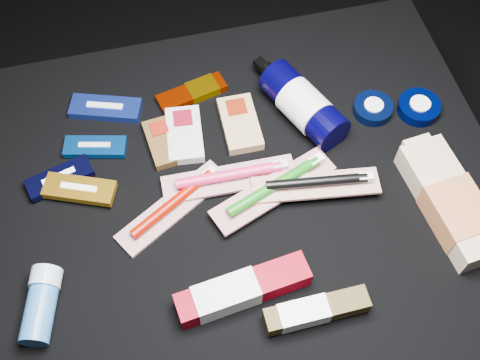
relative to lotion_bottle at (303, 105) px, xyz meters
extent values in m
plane|color=black|center=(-0.17, -0.13, -0.44)|extent=(3.00, 3.00, 0.00)
cube|color=black|center=(-0.17, -0.13, -0.24)|extent=(0.98, 0.78, 0.40)
cube|color=#1B35A4|center=(-0.36, 0.10, -0.03)|extent=(0.14, 0.09, 0.02)
cube|color=silver|center=(-0.36, 0.10, -0.03)|extent=(0.07, 0.03, 0.02)
cube|color=#0948A1|center=(-0.39, 0.02, -0.03)|extent=(0.12, 0.07, 0.01)
cube|color=#B8B9B5|center=(-0.39, 0.02, -0.03)|extent=(0.06, 0.02, 0.01)
cube|color=black|center=(-0.46, -0.04, -0.02)|extent=(0.13, 0.07, 0.01)
cube|color=white|center=(-0.46, -0.04, -0.02)|extent=(0.06, 0.03, 0.02)
cube|color=orange|center=(-0.43, -0.07, -0.02)|extent=(0.13, 0.09, 0.01)
cube|color=white|center=(-0.43, -0.07, -0.02)|extent=(0.06, 0.03, 0.02)
cube|color=#4D3516|center=(-0.27, 0.00, -0.03)|extent=(0.07, 0.11, 0.02)
cube|color=maroon|center=(-0.27, 0.02, -0.03)|extent=(0.03, 0.03, 0.02)
cube|color=silver|center=(-0.23, 0.00, -0.03)|extent=(0.08, 0.13, 0.02)
cube|color=maroon|center=(-0.22, 0.03, -0.03)|extent=(0.04, 0.04, 0.02)
cube|color=tan|center=(-0.12, 0.00, -0.03)|extent=(0.07, 0.12, 0.02)
cube|color=maroon|center=(-0.12, 0.04, -0.03)|extent=(0.04, 0.04, 0.02)
cube|color=#8A1B00|center=(-0.20, 0.10, -0.03)|extent=(0.14, 0.07, 0.01)
cube|color=#B68100|center=(-0.17, 0.10, -0.03)|extent=(0.07, 0.06, 0.02)
cylinder|color=black|center=(0.00, 0.00, 0.00)|extent=(0.14, 0.20, 0.07)
cylinder|color=silver|center=(0.00, -0.01, 0.00)|extent=(0.10, 0.10, 0.08)
cylinder|color=black|center=(-0.04, 0.09, 0.00)|extent=(0.03, 0.03, 0.03)
cube|color=black|center=(-0.05, 0.12, -0.01)|extent=(0.03, 0.04, 0.02)
cylinder|color=black|center=(0.14, -0.02, -0.03)|extent=(0.08, 0.08, 0.02)
cylinder|color=white|center=(0.14, -0.02, -0.03)|extent=(0.04, 0.04, 0.02)
cylinder|color=black|center=(0.22, -0.04, -0.03)|extent=(0.08, 0.08, 0.02)
cylinder|color=white|center=(0.22, -0.04, -0.02)|extent=(0.04, 0.04, 0.03)
cube|color=tan|center=(0.19, -0.25, -0.01)|extent=(0.11, 0.24, 0.05)
cube|color=#B2683C|center=(0.19, -0.28, -0.01)|extent=(0.10, 0.12, 0.05)
cube|color=tan|center=(0.18, -0.13, -0.01)|extent=(0.06, 0.03, 0.03)
cylinder|color=#2B629F|center=(-0.51, -0.29, -0.01)|extent=(0.07, 0.10, 0.05)
cylinder|color=#9CADBF|center=(-0.50, -0.23, -0.01)|extent=(0.06, 0.04, 0.05)
cube|color=beige|center=(-0.28, -0.14, -0.03)|extent=(0.22, 0.16, 0.01)
cylinder|color=#7E0B00|center=(-0.28, -0.14, -0.02)|extent=(0.16, 0.10, 0.02)
cube|color=silver|center=(-0.20, -0.09, -0.02)|extent=(0.03, 0.03, 0.01)
cube|color=silver|center=(-0.17, -0.11, -0.03)|extent=(0.24, 0.06, 0.01)
cylinder|color=#C92053|center=(-0.17, -0.11, -0.01)|extent=(0.19, 0.02, 0.02)
cube|color=beige|center=(-0.08, -0.11, -0.01)|extent=(0.03, 0.02, 0.01)
cube|color=beige|center=(-0.10, -0.15, -0.02)|extent=(0.24, 0.14, 0.01)
cylinder|color=#126010|center=(-0.10, -0.15, -0.01)|extent=(0.18, 0.08, 0.02)
cube|color=white|center=(-0.01, -0.12, 0.00)|extent=(0.03, 0.02, 0.01)
cube|color=beige|center=(-0.03, -0.17, -0.01)|extent=(0.23, 0.08, 0.01)
cylinder|color=black|center=(-0.03, -0.17, 0.00)|extent=(0.18, 0.04, 0.02)
cube|color=white|center=(0.06, -0.18, 0.00)|extent=(0.03, 0.02, 0.01)
cube|color=#79000C|center=(-0.19, -0.32, -0.02)|extent=(0.22, 0.07, 0.04)
cube|color=#BBBCB7|center=(-0.22, -0.32, -0.02)|extent=(0.11, 0.06, 0.04)
cube|color=#3A2E10|center=(-0.09, -0.38, -0.02)|extent=(0.17, 0.04, 0.03)
cube|color=silver|center=(-0.11, -0.38, -0.01)|extent=(0.08, 0.04, 0.03)
camera|label=1|loc=(-0.28, -0.65, 0.90)|focal=45.00mm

